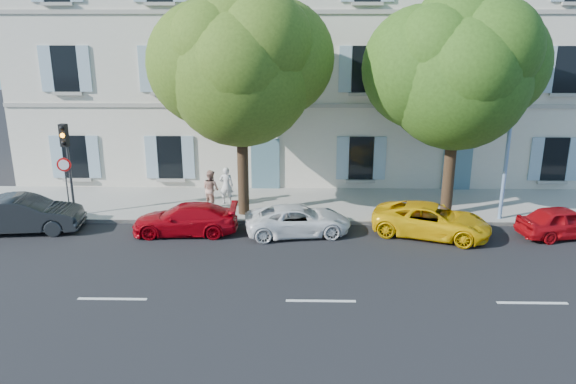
{
  "coord_description": "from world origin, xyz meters",
  "views": [
    {
      "loc": [
        -0.65,
        -18.39,
        7.72
      ],
      "look_at": [
        -1.06,
        2.0,
        1.4
      ],
      "focal_mm": 35.0,
      "sensor_mm": 36.0,
      "label": 1
    }
  ],
  "objects_px": {
    "car_red_hatchback": "(564,222)",
    "pedestrian_a": "(226,186)",
    "car_dark_sedan": "(24,214)",
    "car_red_coupe": "(185,219)",
    "tree_right": "(457,77)",
    "tree_left": "(241,73)",
    "car_yellow_supercar": "(432,220)",
    "street_lamp": "(513,113)",
    "car_white_coupe": "(298,220)",
    "traffic_light": "(66,150)",
    "pedestrian_b": "(211,189)",
    "road_sign": "(65,174)"
  },
  "relations": [
    {
      "from": "street_lamp",
      "to": "car_red_coupe",
      "type": "bearing_deg",
      "value": -173.82
    },
    {
      "from": "car_dark_sedan",
      "to": "car_red_coupe",
      "type": "xyz_separation_m",
      "value": [
        6.08,
        -0.07,
        -0.12
      ]
    },
    {
      "from": "car_white_coupe",
      "to": "traffic_light",
      "type": "bearing_deg",
      "value": 72.49
    },
    {
      "from": "traffic_light",
      "to": "street_lamp",
      "type": "relative_size",
      "value": 0.5
    },
    {
      "from": "car_dark_sedan",
      "to": "car_yellow_supercar",
      "type": "height_order",
      "value": "car_dark_sedan"
    },
    {
      "from": "car_yellow_supercar",
      "to": "pedestrian_a",
      "type": "bearing_deg",
      "value": 87.59
    },
    {
      "from": "traffic_light",
      "to": "street_lamp",
      "type": "height_order",
      "value": "street_lamp"
    },
    {
      "from": "car_red_hatchback",
      "to": "street_lamp",
      "type": "distance_m",
      "value": 4.41
    },
    {
      "from": "car_red_hatchback",
      "to": "pedestrian_a",
      "type": "bearing_deg",
      "value": 64.84
    },
    {
      "from": "traffic_light",
      "to": "road_sign",
      "type": "bearing_deg",
      "value": 166.42
    },
    {
      "from": "car_red_coupe",
      "to": "road_sign",
      "type": "distance_m",
      "value": 5.32
    },
    {
      "from": "car_dark_sedan",
      "to": "tree_left",
      "type": "xyz_separation_m",
      "value": [
        8.08,
        1.83,
        5.07
      ]
    },
    {
      "from": "street_lamp",
      "to": "pedestrian_b",
      "type": "relative_size",
      "value": 4.62
    },
    {
      "from": "street_lamp",
      "to": "pedestrian_a",
      "type": "height_order",
      "value": "street_lamp"
    },
    {
      "from": "car_red_coupe",
      "to": "car_red_hatchback",
      "type": "distance_m",
      "value": 13.98
    },
    {
      "from": "car_red_hatchback",
      "to": "pedestrian_b",
      "type": "bearing_deg",
      "value": 67.59
    },
    {
      "from": "car_dark_sedan",
      "to": "car_red_coupe",
      "type": "bearing_deg",
      "value": -96.6
    },
    {
      "from": "traffic_light",
      "to": "car_white_coupe",
      "type": "bearing_deg",
      "value": -8.76
    },
    {
      "from": "car_red_coupe",
      "to": "tree_left",
      "type": "relative_size",
      "value": 0.45
    },
    {
      "from": "tree_right",
      "to": "street_lamp",
      "type": "xyz_separation_m",
      "value": [
        2.02,
        -0.6,
        -1.25
      ]
    },
    {
      "from": "tree_left",
      "to": "traffic_light",
      "type": "bearing_deg",
      "value": -175.9
    },
    {
      "from": "tree_right",
      "to": "pedestrian_b",
      "type": "height_order",
      "value": "tree_right"
    },
    {
      "from": "car_red_hatchback",
      "to": "pedestrian_a",
      "type": "xyz_separation_m",
      "value": [
        -12.82,
        3.19,
        0.37
      ]
    },
    {
      "from": "street_lamp",
      "to": "pedestrian_b",
      "type": "height_order",
      "value": "street_lamp"
    },
    {
      "from": "tree_left",
      "to": "car_yellow_supercar",
      "type": "bearing_deg",
      "value": -15.16
    },
    {
      "from": "tree_left",
      "to": "road_sign",
      "type": "height_order",
      "value": "tree_left"
    },
    {
      "from": "car_yellow_supercar",
      "to": "car_dark_sedan",
      "type": "bearing_deg",
      "value": 108.79
    },
    {
      "from": "car_dark_sedan",
      "to": "car_red_coupe",
      "type": "height_order",
      "value": "car_dark_sedan"
    },
    {
      "from": "car_yellow_supercar",
      "to": "road_sign",
      "type": "distance_m",
      "value": 14.23
    },
    {
      "from": "car_red_coupe",
      "to": "car_white_coupe",
      "type": "distance_m",
      "value": 4.21
    },
    {
      "from": "car_red_coupe",
      "to": "tree_left",
      "type": "distance_m",
      "value": 5.88
    },
    {
      "from": "street_lamp",
      "to": "car_white_coupe",
      "type": "bearing_deg",
      "value": -170.77
    },
    {
      "from": "car_white_coupe",
      "to": "pedestrian_b",
      "type": "height_order",
      "value": "pedestrian_b"
    },
    {
      "from": "car_yellow_supercar",
      "to": "pedestrian_a",
      "type": "xyz_separation_m",
      "value": [
        -7.98,
        3.16,
        0.36
      ]
    },
    {
      "from": "tree_left",
      "to": "pedestrian_a",
      "type": "height_order",
      "value": "tree_left"
    },
    {
      "from": "road_sign",
      "to": "street_lamp",
      "type": "xyz_separation_m",
      "value": [
        17.14,
        -0.13,
        2.49
      ]
    },
    {
      "from": "car_white_coupe",
      "to": "pedestrian_a",
      "type": "distance_m",
      "value": 4.36
    },
    {
      "from": "car_yellow_supercar",
      "to": "road_sign",
      "type": "bearing_deg",
      "value": 103.16
    },
    {
      "from": "car_red_coupe",
      "to": "car_red_hatchback",
      "type": "bearing_deg",
      "value": 87.66
    },
    {
      "from": "tree_right",
      "to": "pedestrian_a",
      "type": "bearing_deg",
      "value": 172.43
    },
    {
      "from": "car_white_coupe",
      "to": "car_yellow_supercar",
      "type": "relative_size",
      "value": 0.92
    },
    {
      "from": "tree_left",
      "to": "traffic_light",
      "type": "xyz_separation_m",
      "value": [
        -6.78,
        -0.49,
        -2.91
      ]
    },
    {
      "from": "road_sign",
      "to": "car_white_coupe",
      "type": "bearing_deg",
      "value": -8.85
    },
    {
      "from": "car_yellow_supercar",
      "to": "car_red_hatchback",
      "type": "height_order",
      "value": "car_yellow_supercar"
    },
    {
      "from": "road_sign",
      "to": "tree_left",
      "type": "bearing_deg",
      "value": 3.66
    },
    {
      "from": "car_red_hatchback",
      "to": "pedestrian_a",
      "type": "height_order",
      "value": "pedestrian_a"
    },
    {
      "from": "car_red_hatchback",
      "to": "road_sign",
      "type": "relative_size",
      "value": 1.43
    },
    {
      "from": "tree_left",
      "to": "pedestrian_a",
      "type": "xyz_separation_m",
      "value": [
        -0.84,
        1.23,
        -4.81
      ]
    },
    {
      "from": "street_lamp",
      "to": "car_red_hatchback",
      "type": "bearing_deg",
      "value": -37.92
    },
    {
      "from": "car_red_hatchback",
      "to": "pedestrian_b",
      "type": "relative_size",
      "value": 2.12
    }
  ]
}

